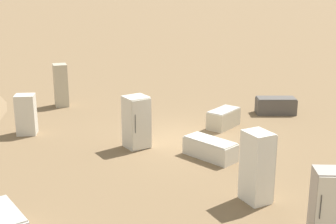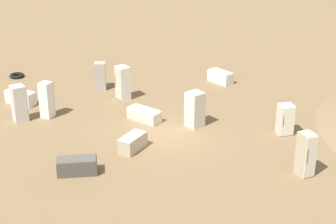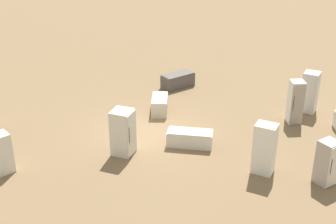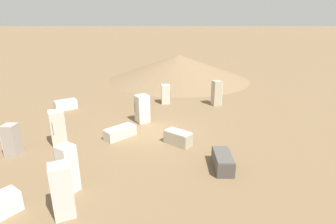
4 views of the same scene
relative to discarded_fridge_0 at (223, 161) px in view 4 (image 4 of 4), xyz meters
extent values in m
plane|color=brown|center=(3.06, -4.10, -0.35)|extent=(1000.00, 1000.00, 0.00)
cone|color=#7F6647|center=(0.72, -19.23, 1.02)|extent=(15.60, 15.60, 2.74)
cube|color=#4C4742|center=(0.00, 0.00, -0.02)|extent=(0.80, 1.68, 0.66)
cube|color=#56514C|center=(0.00, 0.00, 0.33)|extent=(0.77, 1.61, 0.04)
cube|color=beige|center=(2.35, -9.90, 0.40)|extent=(0.64, 0.73, 1.50)
cube|color=silver|center=(2.03, -9.92, 0.40)|extent=(0.08, 0.67, 1.44)
cylinder|color=#2D2D2D|center=(1.99, -9.68, 0.47)|extent=(0.02, 0.02, 0.52)
cube|color=beige|center=(3.87, -5.80, 0.54)|extent=(1.01, 1.02, 1.78)
cube|color=beige|center=(4.20, -5.61, 0.54)|extent=(0.40, 0.64, 1.71)
cylinder|color=#2D2D2D|center=(4.36, -5.82, 0.63)|extent=(0.02, 0.02, 0.62)
cube|color=silver|center=(8.02, -2.61, 0.59)|extent=(0.91, 0.83, 1.88)
cube|color=beige|center=(7.89, -2.34, 0.59)|extent=(0.65, 0.33, 1.81)
cylinder|color=#2D2D2D|center=(8.11, -2.20, 0.69)|extent=(0.02, 0.02, 0.66)
cube|color=#B2A88E|center=(1.80, -2.51, -0.01)|extent=(1.55, 1.45, 0.67)
cube|color=#BCB7AD|center=(1.80, -2.51, 0.34)|extent=(1.48, 1.39, 0.04)
cube|color=silver|center=(5.88, 2.80, 0.59)|extent=(0.85, 0.85, 1.88)
cube|color=#BCB7AD|center=(6.01, 2.48, 0.59)|extent=(0.60, 0.28, 1.81)
cylinder|color=#2D2D2D|center=(5.81, 2.36, 0.69)|extent=(0.02, 0.02, 0.66)
cube|color=white|center=(9.72, -8.56, -0.01)|extent=(1.65, 1.41, 0.68)
cube|color=#BCB7AD|center=(9.72, -8.56, 0.35)|extent=(1.58, 1.36, 0.04)
cube|color=#A89E93|center=(9.77, -1.44, 0.45)|extent=(0.64, 0.67, 1.59)
cube|color=beige|center=(10.08, -1.47, 0.45)|extent=(0.09, 0.60, 1.53)
cylinder|color=#2D2D2D|center=(10.09, -1.69, 0.53)|extent=(0.02, 0.02, 0.56)
cube|color=#B2A88E|center=(-1.58, -9.34, 0.61)|extent=(0.78, 0.74, 1.91)
cube|color=silver|center=(-1.90, -9.43, 0.61)|extent=(0.20, 0.54, 1.83)
cylinder|color=#2D2D2D|center=(-1.99, -9.25, 0.70)|extent=(0.02, 0.02, 0.67)
cube|color=beige|center=(4.97, -3.41, -0.06)|extent=(1.77, 1.72, 0.58)
cube|color=beige|center=(4.97, -3.41, 0.25)|extent=(1.70, 1.66, 0.04)
cube|color=white|center=(6.15, 1.44, 0.59)|extent=(0.79, 0.78, 1.88)
cube|color=gray|center=(6.41, 1.27, 0.59)|extent=(0.33, 0.47, 1.81)
cylinder|color=#2D2D2D|center=(6.32, 1.10, 0.69)|extent=(0.02, 0.02, 0.66)
camera|label=1|loc=(18.99, -5.27, 5.24)|focal=50.00mm
camera|label=2|loc=(-20.92, -0.52, 11.37)|focal=60.00mm
camera|label=3|loc=(17.11, -13.94, 8.76)|focal=50.00mm
camera|label=4|loc=(2.64, 10.05, 5.74)|focal=28.00mm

